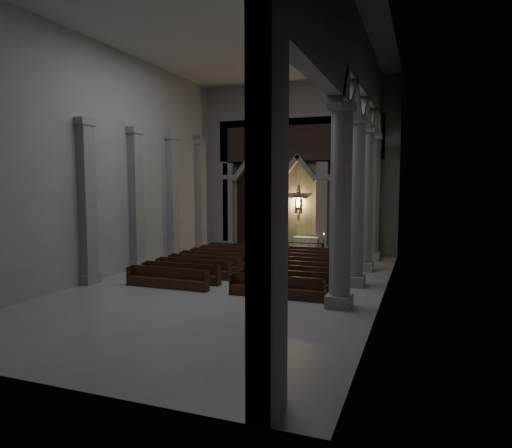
# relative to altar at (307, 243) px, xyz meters

# --- Properties ---
(room) EXTENTS (24.00, 24.10, 12.00)m
(room) POSITION_rel_altar_xyz_m (-0.76, -11.25, 6.99)
(room) COLOR #9A9792
(room) RESTS_ON ground
(sanctuary_wall) EXTENTS (14.00, 0.77, 12.00)m
(sanctuary_wall) POSITION_rel_altar_xyz_m (-0.76, 0.29, 6.01)
(sanctuary_wall) COLOR gray
(sanctuary_wall) RESTS_ON ground
(right_arcade) EXTENTS (1.00, 24.00, 12.00)m
(right_arcade) POSITION_rel_altar_xyz_m (4.74, -9.92, 7.22)
(right_arcade) COLOR gray
(right_arcade) RESTS_ON ground
(left_pilasters) EXTENTS (0.60, 13.00, 8.03)m
(left_pilasters) POSITION_rel_altar_xyz_m (-7.51, -7.75, 3.30)
(left_pilasters) COLOR gray
(left_pilasters) RESTS_ON ground
(sanctuary_step) EXTENTS (8.50, 2.60, 0.15)m
(sanctuary_step) POSITION_rel_altar_xyz_m (-0.76, -0.65, -0.53)
(sanctuary_step) COLOR gray
(sanctuary_step) RESTS_ON ground
(altar) EXTENTS (1.79, 0.72, 0.91)m
(altar) POSITION_rel_altar_xyz_m (0.00, 0.00, 0.00)
(altar) COLOR #BAB4A4
(altar) RESTS_ON sanctuary_step
(altar_rail) EXTENTS (4.82, 0.09, 0.95)m
(altar_rail) POSITION_rel_altar_xyz_m (-0.76, -2.04, 0.02)
(altar_rail) COLOR black
(altar_rail) RESTS_ON ground
(candle_stand_left) EXTENTS (0.22, 0.22, 1.28)m
(candle_stand_left) POSITION_rel_altar_xyz_m (-3.71, -1.57, -0.26)
(candle_stand_left) COLOR #94622D
(candle_stand_left) RESTS_ON ground
(candle_stand_right) EXTENTS (0.26, 0.26, 1.56)m
(candle_stand_right) POSITION_rel_altar_xyz_m (1.63, -1.89, -0.18)
(candle_stand_right) COLOR #94622D
(candle_stand_right) RESTS_ON ground
(pews) EXTENTS (9.65, 9.41, 0.95)m
(pews) POSITION_rel_altar_xyz_m (-0.76, -8.74, -0.30)
(pews) COLOR black
(pews) RESTS_ON ground
(worshipper) EXTENTS (0.49, 0.37, 1.19)m
(worshipper) POSITION_rel_altar_xyz_m (-0.27, -4.69, -0.01)
(worshipper) COLOR black
(worshipper) RESTS_ON ground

